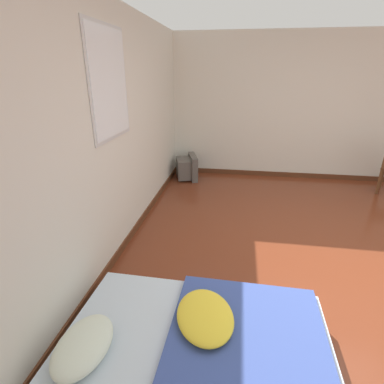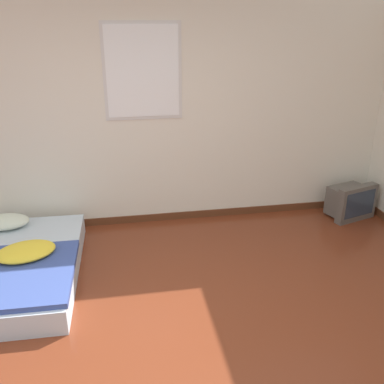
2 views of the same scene
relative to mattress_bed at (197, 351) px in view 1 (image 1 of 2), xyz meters
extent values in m
plane|color=maroon|center=(1.34, -1.43, -0.14)|extent=(20.00, 20.00, 0.00)
cube|color=silver|center=(1.34, 1.10, 1.16)|extent=(8.39, 0.06, 2.60)
cube|color=#562D19|center=(1.34, 1.06, -0.10)|extent=(8.39, 0.02, 0.09)
cube|color=silver|center=(1.40, 1.06, 1.68)|extent=(0.87, 0.01, 1.05)
cube|color=white|center=(1.40, 1.05, 1.68)|extent=(0.80, 0.01, 0.98)
cube|color=silver|center=(4.37, -1.43, 1.16)|extent=(0.06, 7.38, 2.60)
cube|color=#562D19|center=(4.33, -1.43, -0.10)|extent=(0.02, 7.38, 0.09)
cube|color=silver|center=(0.00, 0.01, -0.03)|extent=(1.26, 1.85, 0.22)
ellipsoid|color=silver|center=(-0.20, 0.71, 0.15)|extent=(0.53, 0.35, 0.14)
cube|color=#384C93|center=(0.00, -0.33, 0.11)|extent=(1.27, 1.09, 0.05)
ellipsoid|color=yellow|center=(0.15, -0.04, 0.17)|extent=(0.64, 0.54, 0.11)
cube|color=#56514C|center=(3.91, 0.81, 0.07)|extent=(0.52, 0.38, 0.36)
cube|color=#56514C|center=(3.97, 0.64, 0.08)|extent=(0.58, 0.27, 0.45)
cube|color=#283342|center=(3.98, 0.59, 0.10)|extent=(0.45, 0.14, 0.33)
cube|color=brown|center=(3.95, -2.73, 0.07)|extent=(0.05, 0.05, 0.43)
cube|color=brown|center=(3.65, -2.56, 0.07)|extent=(0.05, 0.05, 0.43)
camera|label=1|loc=(-1.48, -0.20, 1.79)|focal=28.00mm
camera|label=2|loc=(1.09, -3.80, 2.23)|focal=40.00mm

